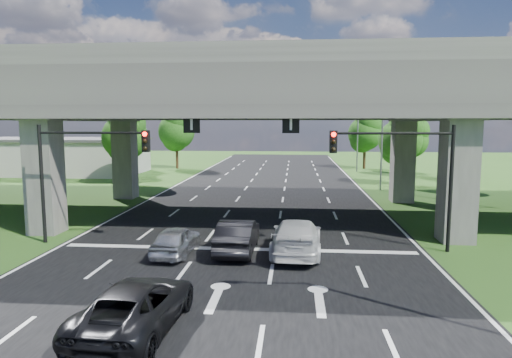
# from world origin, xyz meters

# --- Properties ---
(ground) EXTENTS (160.00, 160.00, 0.00)m
(ground) POSITION_xyz_m (0.00, 0.00, 0.00)
(ground) COLOR #294F19
(ground) RESTS_ON ground
(road) EXTENTS (18.00, 120.00, 0.03)m
(road) POSITION_xyz_m (0.00, 10.00, 0.01)
(road) COLOR black
(road) RESTS_ON ground
(overpass) EXTENTS (80.00, 15.00, 10.00)m
(overpass) POSITION_xyz_m (0.00, 12.00, 7.92)
(overpass) COLOR #3A3734
(overpass) RESTS_ON ground
(warehouse) EXTENTS (20.00, 10.00, 4.00)m
(warehouse) POSITION_xyz_m (-26.00, 35.00, 2.00)
(warehouse) COLOR #9E9E99
(warehouse) RESTS_ON ground
(signal_right) EXTENTS (5.76, 0.54, 6.00)m
(signal_right) POSITION_xyz_m (7.82, 3.94, 4.19)
(signal_right) COLOR black
(signal_right) RESTS_ON ground
(signal_left) EXTENTS (5.76, 0.54, 6.00)m
(signal_left) POSITION_xyz_m (-7.82, 3.94, 4.19)
(signal_left) COLOR black
(signal_left) RESTS_ON ground
(streetlight_far) EXTENTS (3.38, 0.25, 10.00)m
(streetlight_far) POSITION_xyz_m (10.10, 24.00, 5.85)
(streetlight_far) COLOR gray
(streetlight_far) RESTS_ON ground
(streetlight_beyond) EXTENTS (3.38, 0.25, 10.00)m
(streetlight_beyond) POSITION_xyz_m (10.10, 40.00, 5.85)
(streetlight_beyond) COLOR gray
(streetlight_beyond) RESTS_ON ground
(tree_left_near) EXTENTS (4.50, 4.50, 7.80)m
(tree_left_near) POSITION_xyz_m (-13.95, 26.00, 4.82)
(tree_left_near) COLOR black
(tree_left_near) RESTS_ON ground
(tree_left_mid) EXTENTS (3.91, 3.90, 6.76)m
(tree_left_mid) POSITION_xyz_m (-16.95, 34.00, 4.17)
(tree_left_mid) COLOR black
(tree_left_mid) RESTS_ON ground
(tree_left_far) EXTENTS (4.80, 4.80, 8.32)m
(tree_left_far) POSITION_xyz_m (-12.95, 42.00, 5.14)
(tree_left_far) COLOR black
(tree_left_far) RESTS_ON ground
(tree_right_near) EXTENTS (4.20, 4.20, 7.28)m
(tree_right_near) POSITION_xyz_m (13.05, 28.00, 4.50)
(tree_right_near) COLOR black
(tree_right_near) RESTS_ON ground
(tree_right_mid) EXTENTS (3.91, 3.90, 6.76)m
(tree_right_mid) POSITION_xyz_m (16.05, 36.00, 4.17)
(tree_right_mid) COLOR black
(tree_right_mid) RESTS_ON ground
(tree_right_far) EXTENTS (4.50, 4.50, 7.80)m
(tree_right_far) POSITION_xyz_m (12.05, 44.00, 4.82)
(tree_right_far) COLOR black
(tree_right_far) RESTS_ON ground
(car_silver) EXTENTS (1.74, 3.96, 1.33)m
(car_silver) POSITION_xyz_m (-2.71, 2.33, 0.69)
(car_silver) COLOR #B6B8BF
(car_silver) RESTS_ON road
(car_dark) EXTENTS (1.72, 4.72, 1.55)m
(car_dark) POSITION_xyz_m (0.07, 3.00, 0.80)
(car_dark) COLOR black
(car_dark) RESTS_ON road
(car_white) EXTENTS (2.46, 5.58, 1.59)m
(car_white) POSITION_xyz_m (2.83, 3.00, 0.83)
(car_white) COLOR beige
(car_white) RESTS_ON road
(car_trailing) EXTENTS (2.69, 5.33, 1.45)m
(car_trailing) POSITION_xyz_m (-1.89, -5.34, 0.75)
(car_trailing) COLOR black
(car_trailing) RESTS_ON road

